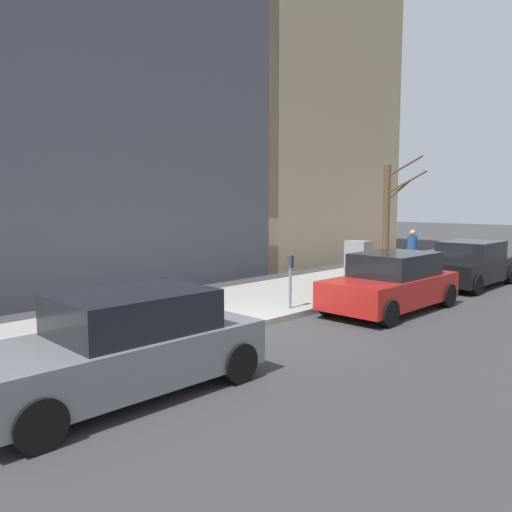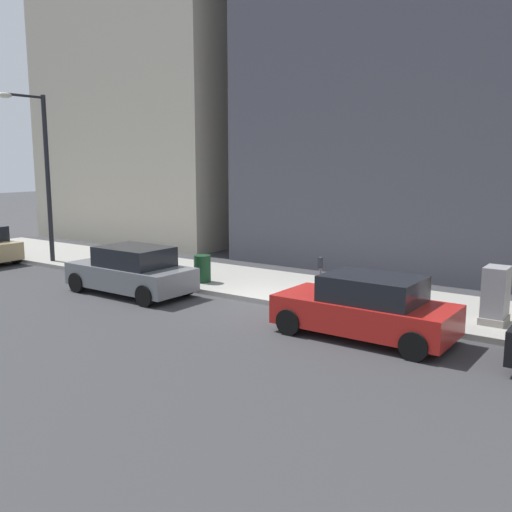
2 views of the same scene
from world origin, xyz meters
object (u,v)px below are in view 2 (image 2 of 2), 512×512
(utility_box, at_px, (496,296))
(parked_car_red, at_px, (366,308))
(parked_car_grey, at_px, (132,271))
(office_tower_right, at_px, (183,66))
(streetlamp, at_px, (41,164))
(parking_meter, at_px, (320,276))
(trash_bin, at_px, (202,269))

(utility_box, bearing_deg, parked_car_red, 137.15)
(parked_car_grey, relative_size, utility_box, 2.96)
(parked_car_red, relative_size, office_tower_right, 0.23)
(parked_car_red, distance_m, utility_box, 3.42)
(parked_car_grey, bearing_deg, streetlamp, 77.82)
(parked_car_red, xyz_separation_m, streetlamp, (1.49, 14.42, 3.28))
(parked_car_red, xyz_separation_m, parking_meter, (1.66, 2.14, 0.24))
(trash_bin, xyz_separation_m, office_tower_right, (10.39, 9.99, 8.75))
(trash_bin, bearing_deg, streetlamp, 94.64)
(parked_car_grey, height_order, office_tower_right, office_tower_right)
(parked_car_grey, relative_size, office_tower_right, 0.23)
(parked_car_red, height_order, streetlamp, streetlamp)
(streetlamp, distance_m, trash_bin, 8.36)
(parked_car_grey, distance_m, streetlamp, 7.46)
(parked_car_red, xyz_separation_m, trash_bin, (2.11, 6.81, -0.14))
(streetlamp, bearing_deg, trash_bin, -85.36)
(parked_car_grey, relative_size, trash_bin, 4.70)
(trash_bin, bearing_deg, parked_car_red, -107.18)
(office_tower_right, bearing_deg, streetlamp, -167.79)
(parked_car_grey, xyz_separation_m, office_tower_right, (12.53, 8.90, 8.61))
(parked_car_red, relative_size, trash_bin, 4.69)
(parking_meter, height_order, trash_bin, parking_meter)
(utility_box, xyz_separation_m, trash_bin, (-0.40, 9.14, -0.25))
(parking_meter, xyz_separation_m, trash_bin, (0.45, 4.68, -0.38))
(parking_meter, bearing_deg, trash_bin, 84.50)
(parked_car_red, xyz_separation_m, parked_car_grey, (-0.03, 7.90, 0.00))
(parked_car_grey, distance_m, parking_meter, 6.01)
(utility_box, bearing_deg, parking_meter, 100.79)
(utility_box, height_order, office_tower_right, office_tower_right)
(streetlamp, bearing_deg, utility_box, -86.52)
(parked_car_red, relative_size, parking_meter, 3.13)
(parked_car_grey, distance_m, office_tower_right, 17.62)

